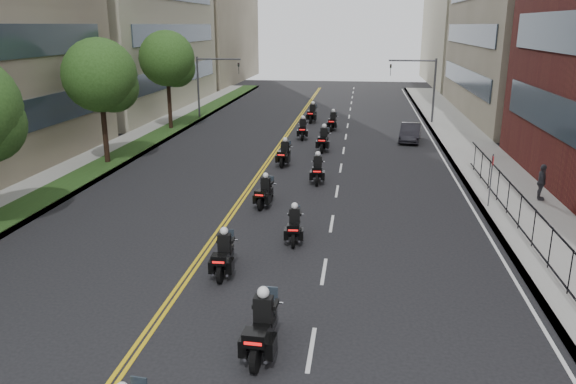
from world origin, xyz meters
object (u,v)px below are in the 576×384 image
motorcycle_6 (285,154)px  motorcycle_9 (333,122)px  motorcycle_4 (265,193)px  parked_sedan (410,132)px  pedestrian_c (542,182)px  motorcycle_1 (262,329)px  motorcycle_10 (312,114)px  motorcycle_2 (224,256)px  motorcycle_8 (303,130)px  motorcycle_7 (324,140)px  motorcycle_5 (318,170)px  motorcycle_3 (294,226)px

motorcycle_6 → motorcycle_9: 12.70m
motorcycle_4 → motorcycle_9: bearing=91.8°
parked_sedan → pedestrian_c: bearing=-62.9°
motorcycle_1 → motorcycle_4: motorcycle_1 is taller
motorcycle_6 → motorcycle_10: 16.11m
motorcycle_4 → pedestrian_c: pedestrian_c is taller
motorcycle_2 → motorcycle_9: size_ratio=0.98×
motorcycle_4 → motorcycle_1: bearing=-72.9°
motorcycle_10 → motorcycle_9: bearing=-55.2°
motorcycle_8 → parked_sedan: size_ratio=0.59×
motorcycle_6 → motorcycle_8: (0.24, 8.45, 0.02)m
motorcycle_1 → parked_sedan: (6.05, 29.25, -0.07)m
parked_sedan → motorcycle_4: bearing=-108.0°
motorcycle_6 → parked_sedan: size_ratio=0.58×
motorcycle_2 → motorcycle_6: motorcycle_6 is taller
motorcycle_7 → motorcycle_6: bearing=-112.1°
motorcycle_1 → motorcycle_4: (-2.05, 12.44, -0.10)m
motorcycle_2 → pedestrian_c: pedestrian_c is taller
motorcycle_5 → motorcycle_7: motorcycle_7 is taller
motorcycle_9 → parked_sedan: (5.97, -3.88, -0.02)m
motorcycle_3 → motorcycle_8: size_ratio=0.90×
motorcycle_3 → motorcycle_9: size_ratio=0.92×
motorcycle_3 → motorcycle_6: bearing=96.0°
motorcycle_8 → motorcycle_4: bearing=-93.2°
motorcycle_1 → motorcycle_7: bearing=93.1°
motorcycle_4 → motorcycle_5: (2.15, 4.54, 0.04)m
motorcycle_1 → motorcycle_9: (0.09, 33.13, -0.06)m
motorcycle_3 → motorcycle_5: 8.88m
motorcycle_1 → motorcycle_6: bearing=98.9°
motorcycle_2 → motorcycle_10: (0.26, 32.02, 0.07)m
motorcycle_2 → motorcycle_7: (2.06, 20.30, 0.07)m
motorcycle_5 → motorcycle_9: size_ratio=1.00×
motorcycle_2 → pedestrian_c: (13.32, 10.00, 0.37)m
motorcycle_4 → motorcycle_5: size_ratio=0.94×
motorcycle_1 → motorcycle_5: motorcycle_1 is taller
motorcycle_4 → pedestrian_c: (13.20, 2.29, 0.39)m
motorcycle_3 → motorcycle_7: motorcycle_7 is taller
motorcycle_7 → motorcycle_4: bearing=-95.1°
motorcycle_3 → pedestrian_c: (11.27, 6.62, 0.41)m
motorcycle_7 → pedestrian_c: bearing=-38.8°
motorcycle_1 → motorcycle_6: 20.76m
motorcycle_3 → motorcycle_10: 28.70m
motorcycle_6 → parked_sedan: 11.95m
motorcycle_7 → motorcycle_2: bearing=-92.2°
motorcycle_4 → motorcycle_6: 8.20m
motorcycle_5 → motorcycle_7: size_ratio=0.92×
motorcycle_1 → motorcycle_3: 8.11m
motorcycle_5 → motorcycle_9: bearing=87.7°
motorcycle_7 → motorcycle_3: bearing=-86.4°
motorcycle_7 → motorcycle_8: 4.47m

